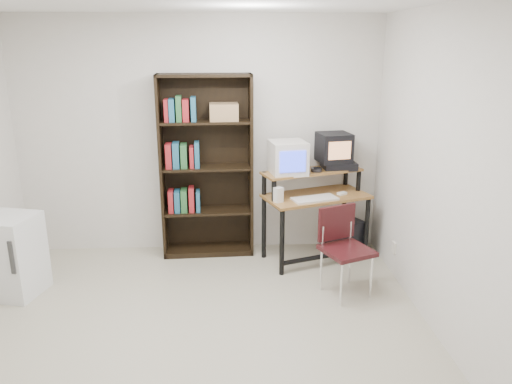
{
  "coord_description": "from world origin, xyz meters",
  "views": [
    {
      "loc": [
        0.34,
        -3.47,
        2.31
      ],
      "look_at": [
        0.58,
        1.1,
        0.93
      ],
      "focal_mm": 35.0,
      "sensor_mm": 36.0,
      "label": 1
    }
  ],
  "objects_px": {
    "crt_monitor": "(288,158)",
    "mini_fridge": "(13,256)",
    "pc_tower": "(345,235)",
    "bookshelf": "(206,165)",
    "school_chair": "(343,241)",
    "crt_tv": "(334,148)",
    "computer_desk": "(315,200)"
  },
  "relations": [
    {
      "from": "computer_desk",
      "to": "bookshelf",
      "type": "bearing_deg",
      "value": 149.14
    },
    {
      "from": "computer_desk",
      "to": "crt_tv",
      "type": "bearing_deg",
      "value": 22.13
    },
    {
      "from": "computer_desk",
      "to": "crt_tv",
      "type": "distance_m",
      "value": 0.61
    },
    {
      "from": "school_chair",
      "to": "bookshelf",
      "type": "bearing_deg",
      "value": 119.58
    },
    {
      "from": "crt_monitor",
      "to": "school_chair",
      "type": "distance_m",
      "value": 1.1
    },
    {
      "from": "crt_monitor",
      "to": "bookshelf",
      "type": "xyz_separation_m",
      "value": [
        -0.87,
        0.24,
        -0.13
      ]
    },
    {
      "from": "pc_tower",
      "to": "mini_fridge",
      "type": "bearing_deg",
      "value": 162.67
    },
    {
      "from": "crt_tv",
      "to": "bookshelf",
      "type": "relative_size",
      "value": 0.19
    },
    {
      "from": "crt_monitor",
      "to": "school_chair",
      "type": "bearing_deg",
      "value": -70.26
    },
    {
      "from": "computer_desk",
      "to": "school_chair",
      "type": "bearing_deg",
      "value": -99.22
    },
    {
      "from": "crt_monitor",
      "to": "crt_tv",
      "type": "bearing_deg",
      "value": 9.99
    },
    {
      "from": "mini_fridge",
      "to": "bookshelf",
      "type": "bearing_deg",
      "value": 41.33
    },
    {
      "from": "pc_tower",
      "to": "bookshelf",
      "type": "bearing_deg",
      "value": 144.79
    },
    {
      "from": "bookshelf",
      "to": "computer_desk",
      "type": "bearing_deg",
      "value": -14.19
    },
    {
      "from": "crt_tv",
      "to": "pc_tower",
      "type": "distance_m",
      "value": 1.01
    },
    {
      "from": "bookshelf",
      "to": "crt_tv",
      "type": "bearing_deg",
      "value": -4.58
    },
    {
      "from": "crt_monitor",
      "to": "mini_fridge",
      "type": "bearing_deg",
      "value": -175.41
    },
    {
      "from": "crt_tv",
      "to": "school_chair",
      "type": "height_order",
      "value": "crt_tv"
    },
    {
      "from": "computer_desk",
      "to": "pc_tower",
      "type": "xyz_separation_m",
      "value": [
        0.37,
        0.12,
        -0.47
      ]
    },
    {
      "from": "crt_monitor",
      "to": "mini_fridge",
      "type": "relative_size",
      "value": 0.55
    },
    {
      "from": "bookshelf",
      "to": "mini_fridge",
      "type": "bearing_deg",
      "value": -155.48
    },
    {
      "from": "bookshelf",
      "to": "crt_monitor",
      "type": "bearing_deg",
      "value": -17.79
    },
    {
      "from": "school_chair",
      "to": "pc_tower",
      "type": "bearing_deg",
      "value": 52.96
    },
    {
      "from": "computer_desk",
      "to": "crt_tv",
      "type": "xyz_separation_m",
      "value": [
        0.22,
        0.19,
        0.53
      ]
    },
    {
      "from": "computer_desk",
      "to": "pc_tower",
      "type": "distance_m",
      "value": 0.61
    },
    {
      "from": "crt_monitor",
      "to": "crt_tv",
      "type": "xyz_separation_m",
      "value": [
        0.53,
        0.19,
        0.06
      ]
    },
    {
      "from": "crt_monitor",
      "to": "pc_tower",
      "type": "distance_m",
      "value": 1.16
    },
    {
      "from": "computer_desk",
      "to": "pc_tower",
      "type": "bearing_deg",
      "value": -1.59
    },
    {
      "from": "bookshelf",
      "to": "mini_fridge",
      "type": "distance_m",
      "value": 2.1
    },
    {
      "from": "school_chair",
      "to": "crt_monitor",
      "type": "bearing_deg",
      "value": 96.94
    },
    {
      "from": "crt_monitor",
      "to": "school_chair",
      "type": "xyz_separation_m",
      "value": [
        0.44,
        -0.79,
        -0.63
      ]
    },
    {
      "from": "crt_monitor",
      "to": "mini_fridge",
      "type": "distance_m",
      "value": 2.84
    }
  ]
}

